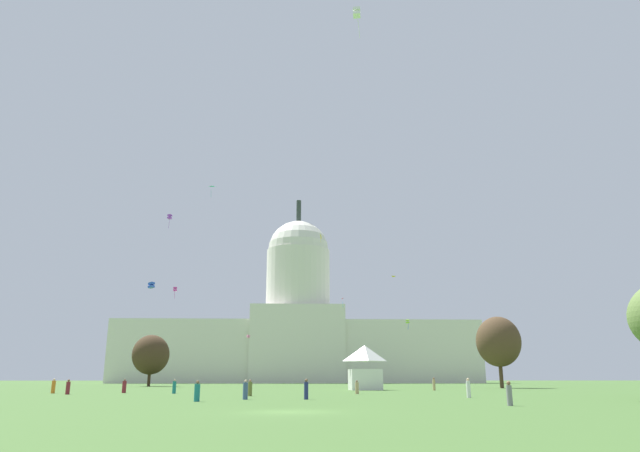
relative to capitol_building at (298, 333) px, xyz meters
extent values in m
plane|color=#42662D|center=(-0.32, -175.92, -17.45)|extent=(800.00, 800.00, 0.00)
cube|color=silver|center=(-31.62, 0.00, -6.87)|extent=(63.24, 25.31, 21.14)
cube|color=silver|center=(31.62, 0.00, -6.87)|extent=(63.24, 25.31, 21.14)
cube|color=silver|center=(0.00, 0.00, -4.38)|extent=(32.35, 27.84, 26.13)
cylinder|color=silver|center=(0.00, 0.00, 19.39)|extent=(23.25, 23.25, 21.40)
sphere|color=silver|center=(0.00, 0.00, 30.09)|extent=(22.50, 22.50, 22.50)
cylinder|color=#2D3833|center=(0.00, 0.00, 45.53)|extent=(1.80, 1.80, 8.40)
cube|color=white|center=(10.06, -120.58, -15.96)|extent=(4.76, 4.34, 2.97)
pyramid|color=white|center=(10.06, -120.58, -12.16)|extent=(5.00, 4.55, 2.32)
cylinder|color=#4C3823|center=(36.11, -104.43, -14.75)|extent=(0.68, 0.68, 5.40)
ellipsoid|color=#4C3823|center=(36.11, -104.43, -9.39)|extent=(9.87, 9.55, 8.86)
cylinder|color=#42301E|center=(-31.49, -80.53, -15.40)|extent=(0.65, 0.65, 4.08)
ellipsoid|color=#42301E|center=(-31.49, -80.53, -10.86)|extent=(10.92, 10.98, 8.34)
cylinder|color=tan|center=(6.67, -141.74, -16.82)|extent=(0.54, 0.54, 1.25)
sphere|color=brown|center=(6.67, -141.74, -16.09)|extent=(0.30, 0.30, 0.22)
cylinder|color=#3D5684|center=(-4.21, -158.23, -16.77)|extent=(0.54, 0.54, 1.35)
sphere|color=beige|center=(-4.21, -158.23, -15.98)|extent=(0.31, 0.31, 0.23)
cylinder|color=navy|center=(0.78, -158.22, -16.75)|extent=(0.46, 0.46, 1.39)
sphere|color=brown|center=(0.78, -158.22, -15.93)|extent=(0.35, 0.35, 0.26)
cylinder|color=maroon|center=(-24.64, -142.35, -16.78)|extent=(0.47, 0.47, 1.33)
sphere|color=brown|center=(-24.64, -142.35, -15.99)|extent=(0.28, 0.28, 0.26)
cylinder|color=orange|center=(-28.07, -137.74, -16.74)|extent=(0.59, 0.59, 1.42)
sphere|color=beige|center=(-28.07, -137.74, -15.91)|extent=(0.31, 0.31, 0.23)
cylinder|color=tan|center=(19.56, -123.54, -16.68)|extent=(0.42, 0.42, 1.52)
sphere|color=brown|center=(19.56, -123.54, -15.79)|extent=(0.27, 0.27, 0.26)
cylinder|color=gray|center=(13.53, -169.75, -16.82)|extent=(0.46, 0.46, 1.26)
sphere|color=brown|center=(13.53, -169.75, -16.06)|extent=(0.34, 0.34, 0.26)
cylinder|color=olive|center=(-4.57, -148.88, -16.77)|extent=(0.52, 0.52, 1.34)
sphere|color=#A37556|center=(-4.57, -148.88, -16.00)|extent=(0.27, 0.27, 0.22)
cylinder|color=silver|center=(15.37, -154.60, -16.72)|extent=(0.38, 0.38, 1.46)
sphere|color=beige|center=(15.37, -154.60, -15.87)|extent=(0.25, 0.25, 0.24)
cylinder|color=maroon|center=(-20.41, -136.28, -16.76)|extent=(0.67, 0.67, 1.38)
sphere|color=brown|center=(-20.41, -136.28, -15.95)|extent=(0.32, 0.32, 0.23)
cylinder|color=#1E757A|center=(-13.93, -139.26, -16.77)|extent=(0.44, 0.44, 1.36)
sphere|color=tan|center=(-13.93, -139.26, -15.98)|extent=(0.24, 0.24, 0.22)
cylinder|color=#1E757A|center=(-7.46, -162.23, -16.81)|extent=(0.59, 0.59, 1.27)
sphere|color=brown|center=(-7.46, -162.23, -16.04)|extent=(0.36, 0.36, 0.26)
cube|color=yellow|center=(6.88, -37.74, 26.33)|extent=(0.53, 0.49, 1.38)
cylinder|color=yellow|center=(6.84, -37.74, 25.04)|extent=(0.24, 0.23, 1.24)
pyramid|color=red|center=(13.81, -38.43, 7.00)|extent=(0.89, 1.15, 0.37)
cylinder|color=#33BCDB|center=(13.37, -38.50, 5.48)|extent=(0.21, 0.31, 1.79)
pyramid|color=gold|center=(22.97, -69.49, 8.21)|extent=(1.28, 1.54, 0.31)
cube|color=blue|center=(-31.16, -85.83, 3.03)|extent=(1.44, 1.41, 0.66)
cube|color=blue|center=(-31.16, -85.83, 3.69)|extent=(1.44, 1.41, 0.66)
cube|color=white|center=(6.76, -147.75, 26.52)|extent=(0.99, 1.03, 0.49)
cube|color=white|center=(6.76, -147.75, 27.15)|extent=(0.99, 1.03, 0.49)
cylinder|color=white|center=(6.95, -147.75, 24.86)|extent=(0.35, 0.21, 2.94)
cube|color=pink|center=(-14.41, -36.85, -4.08)|extent=(1.06, 1.04, 0.47)
cube|color=pink|center=(-14.41, -36.85, -3.67)|extent=(1.06, 1.04, 0.47)
cube|color=#8CD133|center=(31.56, -43.64, -0.31)|extent=(1.18, 1.21, 0.53)
cube|color=#8CD133|center=(31.56, -43.64, 0.29)|extent=(1.18, 1.21, 0.53)
cylinder|color=blue|center=(31.69, -43.64, -1.43)|extent=(0.26, 0.15, 1.85)
cube|color=purple|center=(-38.57, -42.15, 30.50)|extent=(1.32, 1.33, 0.49)
cube|color=purple|center=(-38.57, -42.15, 31.29)|extent=(1.32, 1.33, 0.49)
cylinder|color=purple|center=(-38.59, -42.15, 28.74)|extent=(0.42, 0.29, 3.03)
pyramid|color=teal|center=(-26.05, -44.90, 39.61)|extent=(1.80, 0.56, 0.18)
cylinder|color=teal|center=(-26.24, -44.64, 37.49)|extent=(0.12, 0.22, 2.40)
cube|color=#D1339E|center=(-36.84, -36.13, 9.70)|extent=(1.32, 1.31, 0.49)
cube|color=#D1339E|center=(-36.84, -36.13, 10.39)|extent=(1.32, 1.31, 0.49)
cylinder|color=#D1339E|center=(-36.89, -36.13, 8.28)|extent=(0.37, 0.32, 2.35)
camera|label=1|loc=(0.03, -206.88, -15.75)|focal=31.89mm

